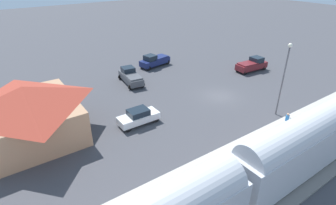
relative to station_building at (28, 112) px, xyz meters
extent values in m
plane|color=#424247|center=(-4.00, -22.00, -2.87)|extent=(200.00, 200.00, 0.00)
cube|color=slate|center=(-18.00, -22.00, -2.78)|extent=(4.80, 70.00, 0.18)
cube|color=#59544C|center=(-18.72, -22.00, -2.63)|extent=(0.10, 70.00, 0.12)
cube|color=#59544C|center=(-17.28, -22.00, -2.63)|extent=(0.10, 70.00, 0.12)
cube|color=#B7B2A8|center=(-14.00, -22.00, -2.72)|extent=(3.20, 46.00, 0.30)
cube|color=silver|center=(-18.00, -18.49, -0.72)|extent=(2.90, 16.98, 3.70)
cube|color=red|center=(-16.54, -18.49, -1.02)|extent=(0.04, 15.62, 0.36)
cylinder|color=silver|center=(-18.00, -18.49, 1.03)|extent=(2.75, 16.30, 2.76)
cube|color=tan|center=(0.00, 0.00, -1.05)|extent=(9.83, 8.71, 3.64)
pyramid|color=#9E3828|center=(0.00, 0.00, 1.71)|extent=(10.63, 9.51, 1.88)
cube|color=#4C3323|center=(0.00, -4.39, -1.82)|extent=(1.10, 0.08, 2.10)
cylinder|color=brown|center=(-13.79, -21.96, -2.14)|extent=(0.22, 0.22, 0.85)
cylinder|color=#2D72B7|center=(-13.79, -21.96, -1.41)|extent=(0.36, 0.36, 0.62)
sphere|color=tan|center=(-13.79, -21.96, -0.98)|extent=(0.24, 0.24, 0.24)
cube|color=navy|center=(10.67, -21.22, -2.03)|extent=(2.88, 5.66, 0.92)
cube|color=#19232D|center=(10.49, -20.21, -1.15)|extent=(2.00, 2.00, 0.84)
cylinder|color=black|center=(9.44, -19.26, -2.49)|extent=(0.22, 0.76, 0.76)
cylinder|color=black|center=(11.14, -18.96, -2.49)|extent=(0.22, 0.76, 0.76)
cylinder|color=black|center=(10.20, -23.49, -2.49)|extent=(0.22, 0.76, 0.76)
cylinder|color=black|center=(11.89, -23.19, -2.49)|extent=(0.22, 0.76, 0.76)
cube|color=navy|center=(10.83, -22.15, -1.47)|extent=(2.36, 3.25, 0.20)
cube|color=#47494F|center=(6.49, -14.47, -2.03)|extent=(5.60, 2.60, 0.92)
cube|color=#19232D|center=(7.51, -14.59, -1.15)|extent=(1.92, 1.92, 0.84)
cylinder|color=black|center=(8.73, -13.87, -2.49)|extent=(0.22, 0.76, 0.76)
cylinder|color=black|center=(8.52, -15.58, -2.49)|extent=(0.22, 0.76, 0.76)
cylinder|color=black|center=(4.46, -13.35, -2.49)|extent=(0.22, 0.76, 0.76)
cylinder|color=black|center=(4.25, -15.06, -2.49)|extent=(0.22, 0.76, 0.76)
cube|color=#47494F|center=(5.55, -14.35, -1.47)|extent=(3.17, 2.21, 0.20)
cube|color=white|center=(-3.90, -9.92, -2.15)|extent=(1.87, 4.51, 0.76)
cube|color=#19232D|center=(-3.90, -9.92, -1.45)|extent=(1.63, 2.17, 0.64)
cylinder|color=black|center=(-4.69, -8.21, -2.53)|extent=(0.22, 0.68, 0.68)
cylinder|color=black|center=(-3.09, -8.23, -2.53)|extent=(0.22, 0.68, 0.68)
cylinder|color=black|center=(-4.72, -11.61, -2.53)|extent=(0.22, 0.68, 0.68)
cylinder|color=black|center=(-3.12, -11.63, -2.53)|extent=(0.22, 0.68, 0.68)
cube|color=maroon|center=(-0.10, -32.92, -2.03)|extent=(2.30, 5.51, 0.92)
cube|color=#19232D|center=(-0.16, -33.94, -1.15)|extent=(1.83, 1.83, 0.84)
cylinder|color=black|center=(0.62, -35.12, -2.49)|extent=(0.22, 0.76, 0.76)
cylinder|color=black|center=(-1.09, -35.01, -2.49)|extent=(0.22, 0.76, 0.76)
cylinder|color=black|center=(0.90, -30.83, -2.49)|extent=(0.22, 0.76, 0.76)
cylinder|color=black|center=(-0.82, -30.72, -2.49)|extent=(0.22, 0.76, 0.76)
cube|color=maroon|center=(-0.04, -31.97, -1.47)|extent=(2.05, 3.08, 0.20)
cylinder|color=#515156|center=(-11.20, -24.04, 1.12)|extent=(0.16, 0.16, 7.98)
sphere|color=#EAE5C6|center=(-11.20, -24.04, 5.29)|extent=(0.44, 0.44, 0.44)
camera|label=1|loc=(-26.36, 1.76, 12.83)|focal=28.76mm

